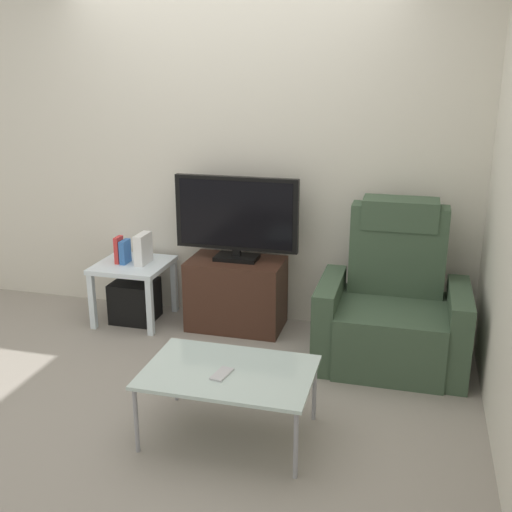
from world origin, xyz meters
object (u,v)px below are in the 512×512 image
Objects in this scene: recliner_armchair at (393,308)px; book_leftmost at (119,250)px; coffee_table at (229,375)px; subwoofer_box at (135,301)px; side_table at (133,272)px; tv_stand at (236,294)px; television at (236,217)px; game_console at (143,249)px; cell_phone at (222,374)px; book_middle at (125,252)px.

recliner_armchair is 5.21× the size of book_leftmost.
recliner_armchair is at bearing 55.26° from coffee_table.
side_table is at bearing 90.00° from subwoofer_box.
tv_stand is 0.60m from television.
cell_phone is at bearing -52.22° from game_console.
game_console is 1.75m from coffee_table.
coffee_table is (0.38, -1.41, 0.10)m from tv_stand.
side_table is 0.24m from subwoofer_box.
television is at bearing 7.22° from book_leftmost.
side_table is at bearing -173.90° from recliner_armchair.
side_table is (-0.81, -0.08, 0.13)m from tv_stand.
game_console reaches higher than tv_stand.
side_table is 2.60× the size of book_leftmost.
game_console reaches higher than side_table.
game_console is (0.14, 0.03, 0.03)m from book_middle.
recliner_armchair is 2.01m from subwoofer_box.
side_table is 1.68× the size of subwoofer_box.
tv_stand is 4.77× the size of cell_phone.
subwoofer_box is 0.41m from book_middle.
side_table reaches higher than cell_phone.
game_console is at bearing 8.97° from book_leftmost.
side_table is (-0.81, -0.10, -0.47)m from television.
coffee_table is (1.10, -1.34, -0.23)m from game_console.
recliner_armchair is at bearing -4.29° from book_leftmost.
book_leftmost is at bearing -173.95° from tv_stand.
tv_stand is 1.33× the size of side_table.
game_console is (-0.72, -0.07, 0.32)m from tv_stand.
book_middle is (-0.86, -0.12, -0.30)m from television.
book_leftmost is 0.19m from game_console.
subwoofer_box is 0.36× the size of coffee_table.
book_leftmost is at bearing 142.68° from cell_phone.
game_console is at bearing 12.22° from book_middle.
book_middle is at bearing -157.58° from side_table.
television is at bearing 6.72° from subwoofer_box.
book_leftmost is 1.13× the size of book_middle.
tv_stand is at bearing 113.45° from cell_phone.
game_console is (-1.90, 0.19, 0.22)m from recliner_armchair.
subwoofer_box is at bearing -90.00° from side_table.
side_table is at bearing 139.94° from cell_phone.
television reaches higher than cell_phone.
book_middle is (-2.04, 0.16, 0.19)m from recliner_armchair.
tv_stand is 3.04× the size of game_console.
tv_stand reaches higher than cell_phone.
cell_phone is at bearing -113.00° from recliner_armchair.
recliner_armchair reaches higher than cell_phone.
coffee_table is at bearing -74.94° from tv_stand.
subwoofer_box is 0.44m from game_console.
television is 0.95m from side_table.
tv_stand is 0.77× the size of television.
subwoofer_box is (-0.81, -0.08, -0.11)m from tv_stand.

